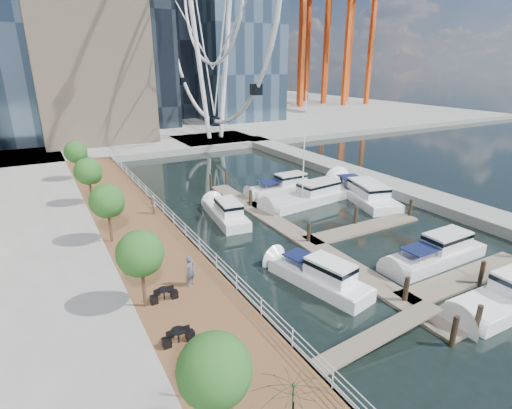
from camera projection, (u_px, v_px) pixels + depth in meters
The scene contains 16 objects.
ground at pixel (345, 300), 24.99m from camera, with size 520.00×520.00×0.00m, color black.
boardwalk at pixel (141, 236), 33.01m from camera, with size 6.00×60.00×1.00m, color brown.
seawall at pixel (176, 229), 34.39m from camera, with size 0.25×60.00×1.00m, color #595954.
land_far at pixel (94, 116), 108.70m from camera, with size 200.00×114.00×1.00m, color gray.
breakwater at pixel (361, 176), 50.48m from camera, with size 4.00×60.00×1.00m, color gray.
pier at pixel (215, 140), 74.03m from camera, with size 14.00×12.00×1.00m, color gray.
railing at pixel (174, 218), 34.00m from camera, with size 0.10×60.00×1.05m, color white, non-canonical shape.
floating_docks at pixel (339, 219), 36.70m from camera, with size 16.00×34.00×2.60m.
port_cranes at pixel (312, 44), 128.14m from camera, with size 40.00×52.00×38.00m.
street_trees at pixel (107, 201), 29.82m from camera, with size 2.60×42.60×4.60m.
cafe_tables at pixel (201, 358), 18.10m from camera, with size 2.50×13.70×0.74m.
yacht_foreground at pixel (435, 262), 29.82m from camera, with size 2.50×9.33×2.15m, color silver, non-canonical shape.
pedestrian_near at pixel (190, 271), 24.46m from camera, with size 0.72×0.47×1.97m, color #45495D.
pedestrian_mid at pixel (152, 205), 36.26m from camera, with size 0.81×0.63×1.67m, color gray.
pedestrian_far at pixel (94, 172), 47.75m from camera, with size 0.91×0.38×1.56m, color #373E45.
moored_yachts at pixel (319, 210), 40.33m from camera, with size 20.89×28.48×11.50m.
Camera 1 is at (-15.43, -16.05, 14.01)m, focal length 28.00 mm.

